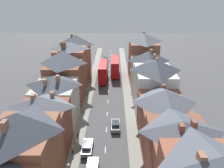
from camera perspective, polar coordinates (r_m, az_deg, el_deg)
name	(u,v)px	position (r m, az deg, el deg)	size (l,w,h in m)	color
pavement_left	(88,97)	(56.81, -6.18, -3.49)	(2.20, 104.00, 0.14)	gray
pavement_right	(128,98)	(56.56, 4.16, -3.54)	(2.20, 104.00, 0.14)	gray
centre_line_dashes	(108,101)	(54.71, -1.07, -4.54)	(0.14, 97.80, 0.01)	silver
terrace_row_left	(52,103)	(42.79, -15.37, -4.83)	(8.00, 70.93, 13.53)	#935138
terrace_row_right	(162,107)	(40.65, 12.94, -5.97)	(8.00, 69.11, 14.19)	#A36042
double_decker_bus_lead	(103,71)	(66.56, -2.35, 3.32)	(2.74, 10.80, 5.30)	#B70F0F
double_decker_bus_mid_street	(115,66)	(71.11, 0.74, 4.67)	(2.74, 10.80, 5.30)	red
car_near_blue	(101,63)	(81.14, -2.76, 5.55)	(1.90, 4.17, 1.63)	gray
car_parked_left_a	(105,59)	(85.17, -1.73, 6.42)	(1.90, 4.48, 1.58)	maroon
car_parked_right_a	(115,125)	(44.22, 0.91, -10.71)	(1.90, 4.03, 1.65)	gray
car_mid_black	(87,147)	(39.18, -6.51, -16.05)	(1.90, 4.26, 1.63)	gray
pedestrian_mid_left	(73,149)	(38.77, -10.26, -16.41)	(0.36, 0.22, 1.61)	#23232D
pedestrian_mid_right	(78,136)	(41.58, -8.89, -13.18)	(0.36, 0.22, 1.61)	brown
pedestrian_far_left	(82,110)	(49.49, -7.78, -6.64)	(0.36, 0.22, 1.61)	#3D4256
pedestrian_far_right	(87,92)	(57.61, -6.62, -2.05)	(0.36, 0.22, 1.61)	#23232D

